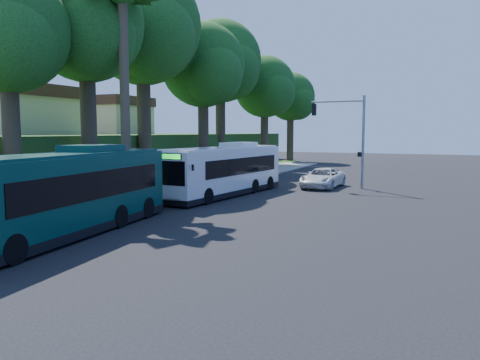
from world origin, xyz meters
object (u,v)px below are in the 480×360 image
at_px(bus_shelter, 125,173).
at_px(pickup, 323,178).
at_px(teal_bus, 65,192).
at_px(white_bus, 225,170).

height_order(bus_shelter, pickup, bus_shelter).
bearing_deg(teal_bus, white_bus, 81.37).
xyz_separation_m(teal_bus, pickup, (5.67, 20.88, -1.08)).
height_order(teal_bus, pickup, teal_bus).
distance_m(bus_shelter, teal_bus, 9.20).
bearing_deg(pickup, teal_bus, -102.35).
height_order(white_bus, teal_bus, teal_bus).
bearing_deg(pickup, bus_shelter, -123.66).
relative_size(bus_shelter, white_bus, 0.26).
bearing_deg(bus_shelter, teal_bus, -67.77).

